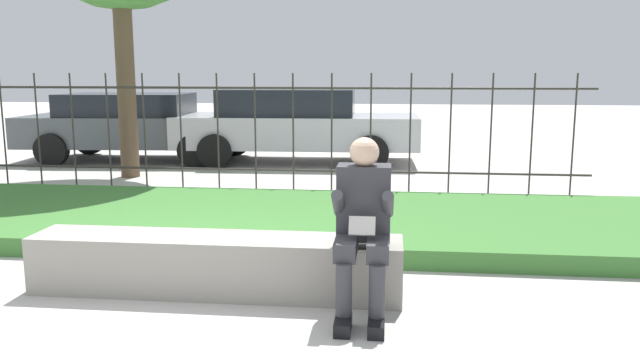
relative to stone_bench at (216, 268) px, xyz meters
name	(u,v)px	position (x,y,z in m)	size (l,w,h in m)	color
ground_plane	(182,291)	(-0.28, 0.00, -0.20)	(60.00, 60.00, 0.00)	#B2AFA8
stone_bench	(216,268)	(0.00, 0.00, 0.00)	(2.87, 0.48, 0.45)	gray
person_seated_reader	(363,219)	(1.15, -0.27, 0.48)	(0.42, 0.73, 1.25)	black
grass_berm	(243,219)	(-0.28, 2.06, -0.11)	(10.61, 2.71, 0.18)	#3D7533
iron_fence	(274,132)	(-0.28, 4.04, 0.68)	(8.61, 0.03, 1.69)	#332D28
car_parked_left	(135,124)	(-3.60, 7.13, 0.50)	(4.38, 2.16, 1.30)	#4C5156
car_parked_center	(295,124)	(-0.46, 7.20, 0.54)	(4.57, 2.05, 1.39)	#B7B7BC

